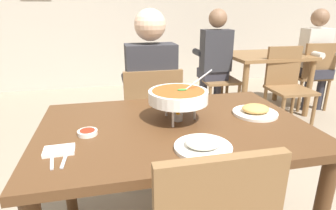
% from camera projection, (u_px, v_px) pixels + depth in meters
% --- Properties ---
extents(dining_table_main, '(1.32, 0.88, 0.76)m').
position_uv_depth(dining_table_main, '(174.00, 143.00, 1.42)').
color(dining_table_main, '#51331C').
rests_on(dining_table_main, ground_plane).
extents(chair_diner_main, '(0.44, 0.44, 0.90)m').
position_uv_depth(chair_diner_main, '(152.00, 117.00, 2.14)').
color(chair_diner_main, brown).
rests_on(chair_diner_main, ground_plane).
extents(diner_main, '(0.40, 0.45, 1.31)m').
position_uv_depth(diner_main, '(150.00, 87.00, 2.09)').
color(diner_main, '#2D2D38').
rests_on(diner_main, ground_plane).
extents(curry_bowl, '(0.33, 0.30, 0.26)m').
position_uv_depth(curry_bowl, '(178.00, 97.00, 1.39)').
color(curry_bowl, silver).
rests_on(curry_bowl, dining_table_main).
extents(rice_plate, '(0.24, 0.24, 0.06)m').
position_uv_depth(rice_plate, '(203.00, 145.00, 1.13)').
color(rice_plate, white).
rests_on(rice_plate, dining_table_main).
extents(appetizer_plate, '(0.24, 0.24, 0.06)m').
position_uv_depth(appetizer_plate, '(255.00, 111.00, 1.51)').
color(appetizer_plate, white).
rests_on(appetizer_plate, dining_table_main).
extents(sauce_dish, '(0.09, 0.09, 0.02)m').
position_uv_depth(sauce_dish, '(88.00, 132.00, 1.27)').
color(sauce_dish, white).
rests_on(sauce_dish, dining_table_main).
extents(napkin_folded, '(0.12, 0.08, 0.02)m').
position_uv_depth(napkin_folded, '(59.00, 150.00, 1.11)').
color(napkin_folded, white).
rests_on(napkin_folded, dining_table_main).
extents(fork_utensil, '(0.04, 0.17, 0.01)m').
position_uv_depth(fork_utensil, '(52.00, 158.00, 1.06)').
color(fork_utensil, silver).
rests_on(fork_utensil, dining_table_main).
extents(spoon_utensil, '(0.02, 0.17, 0.01)m').
position_uv_depth(spoon_utensil, '(66.00, 157.00, 1.07)').
color(spoon_utensil, silver).
rests_on(spoon_utensil, dining_table_main).
extents(dining_table_far, '(1.00, 0.80, 0.76)m').
position_uv_depth(dining_table_far, '(265.00, 64.00, 3.59)').
color(dining_table_far, brown).
rests_on(dining_table_far, ground_plane).
extents(chair_bg_left, '(0.49, 0.49, 0.90)m').
position_uv_depth(chair_bg_left, '(313.00, 72.00, 3.66)').
color(chair_bg_left, brown).
rests_on(chair_bg_left, ground_plane).
extents(chair_bg_middle, '(0.45, 0.45, 0.90)m').
position_uv_depth(chair_bg_middle, '(217.00, 73.00, 3.61)').
color(chair_bg_middle, brown).
rests_on(chair_bg_middle, ground_plane).
extents(chair_bg_right, '(0.46, 0.46, 0.90)m').
position_uv_depth(chair_bg_right, '(287.00, 82.00, 3.19)').
color(chair_bg_right, brown).
rests_on(chair_bg_right, ground_plane).
extents(patron_bg_left, '(0.40, 0.45, 1.31)m').
position_uv_depth(patron_bg_left, '(316.00, 54.00, 3.63)').
color(patron_bg_left, '#2D2D38').
rests_on(patron_bg_left, ground_plane).
extents(patron_bg_middle, '(0.40, 0.45, 1.31)m').
position_uv_depth(patron_bg_middle, '(215.00, 56.00, 3.46)').
color(patron_bg_middle, '#2D2D38').
rests_on(patron_bg_middle, ground_plane).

